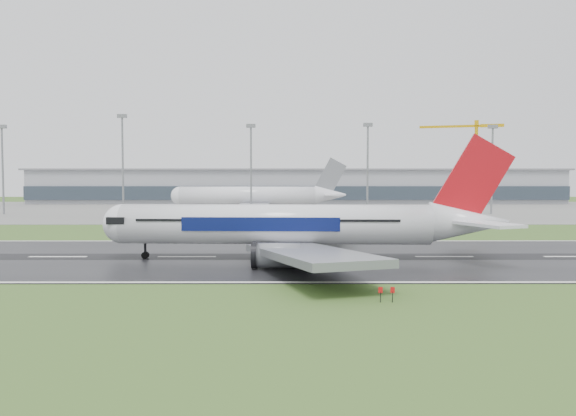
{
  "coord_description": "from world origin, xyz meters",
  "views": [
    {
      "loc": [
        -4.49,
        -90.04,
        12.67
      ],
      "look_at": [
        -4.26,
        12.0,
        7.0
      ],
      "focal_mm": 36.46,
      "sensor_mm": 36.0,
      "label": 1
    }
  ],
  "objects": [
    {
      "name": "ground",
      "position": [
        0.0,
        0.0,
        0.0
      ],
      "size": [
        520.0,
        520.0,
        0.0
      ],
      "primitive_type": "plane",
      "color": "#33541F",
      "rests_on": "ground"
    },
    {
      "name": "runway",
      "position": [
        0.0,
        0.0,
        0.05
      ],
      "size": [
        400.0,
        45.0,
        0.1
      ],
      "primitive_type": "cube",
      "color": "black",
      "rests_on": "ground"
    },
    {
      "name": "apron",
      "position": [
        0.0,
        125.0,
        0.04
      ],
      "size": [
        400.0,
        130.0,
        0.08
      ],
      "primitive_type": "cube",
      "color": "slate",
      "rests_on": "ground"
    },
    {
      "name": "terminal",
      "position": [
        0.0,
        185.0,
        7.5
      ],
      "size": [
        240.0,
        36.0,
        15.0
      ],
      "primitive_type": "cube",
      "color": "gray",
      "rests_on": "ground"
    },
    {
      "name": "main_airliner",
      "position": [
        -1.94,
        -3.05,
        9.03
      ],
      "size": [
        62.82,
        60.06,
        17.87
      ],
      "primitive_type": null,
      "rotation": [
        0.0,
        0.0,
        -0.04
      ],
      "color": "silver",
      "rests_on": "runway"
    },
    {
      "name": "parked_airliner",
      "position": [
        -15.39,
        111.73,
        9.11
      ],
      "size": [
        62.23,
        58.02,
        18.06
      ],
      "primitive_type": null,
      "rotation": [
        0.0,
        0.0,
        -0.01
      ],
      "color": "silver",
      "rests_on": "apron"
    },
    {
      "name": "tower_crane",
      "position": [
        89.37,
        200.0,
        20.12
      ],
      "size": [
        39.33,
        13.83,
        40.25
      ],
      "primitive_type": null,
      "rotation": [
        0.0,
        0.0,
        -0.29
      ],
      "color": "#CD9708",
      "rests_on": "ground"
    },
    {
      "name": "floodmast_0",
      "position": [
        -96.73,
        100.0,
        13.95
      ],
      "size": [
        0.64,
        0.64,
        27.9
      ],
      "primitive_type": "cylinder",
      "color": "gray",
      "rests_on": "ground"
    },
    {
      "name": "floodmast_1",
      "position": [
        -57.72,
        100.0,
        15.66
      ],
      "size": [
        0.64,
        0.64,
        31.31
      ],
      "primitive_type": "cylinder",
      "color": "gray",
      "rests_on": "ground"
    },
    {
      "name": "floodmast_2",
      "position": [
        -16.09,
        100.0,
        14.08
      ],
      "size": [
        0.64,
        0.64,
        28.17
      ],
      "primitive_type": "cylinder",
      "color": "gray",
      "rests_on": "ground"
    },
    {
      "name": "floodmast_3",
      "position": [
        21.8,
        100.0,
        14.25
      ],
      "size": [
        0.64,
        0.64,
        28.51
      ],
      "primitive_type": "cylinder",
      "color": "gray",
      "rests_on": "ground"
    },
    {
      "name": "floodmast_4",
      "position": [
        62.3,
        100.0,
        13.96
      ],
      "size": [
        0.64,
        0.64,
        27.91
      ],
      "primitive_type": "cylinder",
      "color": "gray",
      "rests_on": "ground"
    }
  ]
}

